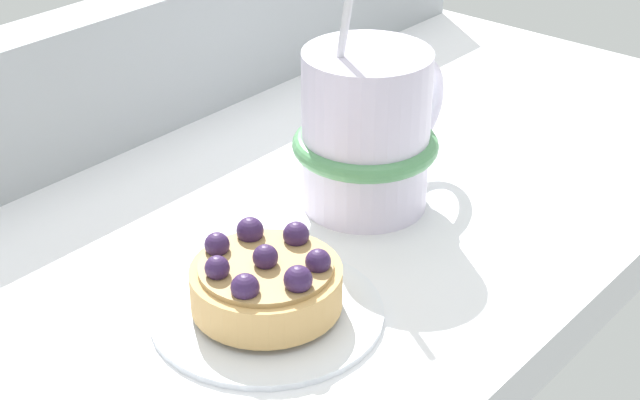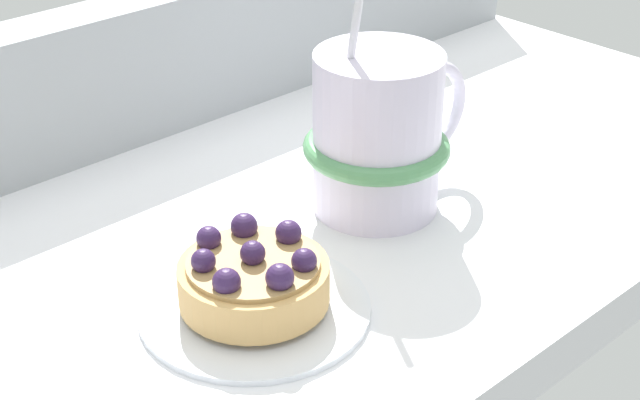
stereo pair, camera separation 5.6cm
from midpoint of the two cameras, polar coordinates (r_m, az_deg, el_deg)
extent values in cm
cube|color=white|center=(60.48, -2.07, -3.72)|extent=(89.94, 38.23, 3.23)
cube|color=#9EA3A8|center=(69.69, -11.46, 6.55)|extent=(88.14, 4.29, 10.00)
cylinder|color=silver|center=(53.26, -0.79, -6.25)|extent=(12.66, 12.66, 0.76)
cylinder|color=silver|center=(53.37, -0.79, -6.41)|extent=(6.96, 6.96, 0.38)
cylinder|color=tan|center=(52.41, -0.80, -4.93)|extent=(8.15, 8.15, 2.22)
cylinder|color=#AB854F|center=(51.71, -0.81, -3.77)|extent=(7.17, 7.17, 0.30)
sphere|color=#331E47|center=(51.38, -0.81, -3.21)|extent=(1.37, 1.37, 1.37)
sphere|color=#331E47|center=(53.28, 1.18, -2.02)|extent=(1.46, 1.46, 1.46)
sphere|color=#331E47|center=(53.89, -1.47, -1.62)|extent=(1.52, 1.52, 1.52)
sphere|color=#331E47|center=(52.92, -3.48, -2.33)|extent=(1.38, 1.38, 1.38)
sphere|color=#331E47|center=(50.91, -3.67, -3.66)|extent=(1.32, 1.32, 1.32)
sphere|color=#331E47|center=(49.48, -2.22, -4.90)|extent=(1.48, 1.48, 1.48)
sphere|color=#331E47|center=(49.54, 0.90, -4.64)|extent=(1.49, 1.49, 1.49)
sphere|color=#331E47|center=(51.01, 2.24, -3.66)|extent=(1.37, 1.37, 1.37)
cylinder|color=silver|center=(61.07, 5.99, 3.82)|extent=(8.04, 8.04, 10.39)
torus|color=#569960|center=(61.48, 5.94, 3.03)|extent=(9.28, 9.28, 1.20)
torus|color=silver|center=(64.64, 8.97, 5.11)|extent=(6.64, 0.83, 6.64)
cylinder|color=silver|center=(57.81, 4.80, 9.33)|extent=(0.64, 1.90, 7.83)
camera|label=1|loc=(0.03, -87.14, 1.62)|focal=54.97mm
camera|label=2|loc=(0.03, 92.86, -1.62)|focal=54.97mm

